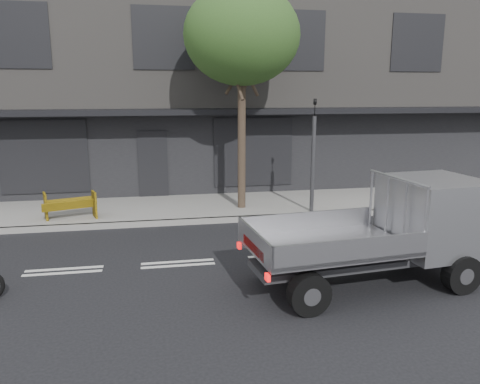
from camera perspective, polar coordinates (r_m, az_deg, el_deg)
name	(u,v)px	position (r m, az deg, el deg)	size (l,w,h in m)	color
ground	(178,264)	(10.49, -7.57, -8.68)	(80.00, 80.00, 0.00)	black
sidewalk	(170,209)	(14.95, -8.48, -2.01)	(32.00, 3.20, 0.15)	gray
kerb	(172,222)	(13.41, -8.24, -3.68)	(32.00, 0.20, 0.15)	gray
building_main	(162,84)	(21.10, -9.46, 12.84)	(26.00, 10.00, 8.00)	slate
street_tree	(242,36)	(14.32, 0.21, 18.47)	(3.40, 3.40, 6.74)	#382B21
traffic_light_pole	(313,162)	(14.08, 8.88, 3.63)	(0.12, 0.12, 3.50)	#2D2D30
flatbed_ute	(415,221)	(9.85, 20.60, -3.30)	(4.78, 2.34, 2.14)	black
construction_barrier	(69,206)	(13.97, -20.13, -1.66)	(1.43, 0.57, 0.80)	gold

